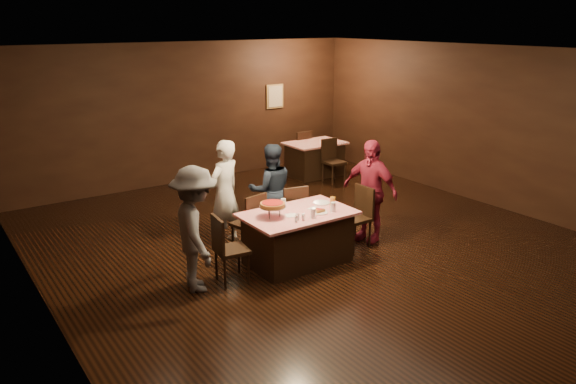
% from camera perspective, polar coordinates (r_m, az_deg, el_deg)
% --- Properties ---
extents(room, '(10.00, 10.04, 3.02)m').
position_cam_1_polar(room, '(8.09, 4.97, 7.81)').
color(room, black).
rests_on(room, ground).
extents(main_table, '(1.60, 1.00, 0.77)m').
position_cam_1_polar(main_table, '(8.24, 0.99, -4.64)').
color(main_table, red).
rests_on(main_table, ground).
extents(back_table, '(1.30, 0.90, 0.77)m').
position_cam_1_polar(back_table, '(12.85, 2.73, 3.38)').
color(back_table, '#A5150B').
rests_on(back_table, ground).
extents(chair_far_left, '(0.50, 0.50, 0.95)m').
position_cam_1_polar(chair_far_left, '(8.59, -4.10, -3.10)').
color(chair_far_left, black).
rests_on(chair_far_left, ground).
extents(chair_far_right, '(0.49, 0.49, 0.95)m').
position_cam_1_polar(chair_far_right, '(9.00, 0.30, -2.11)').
color(chair_far_right, black).
rests_on(chair_far_right, ground).
extents(chair_end_left, '(0.47, 0.47, 0.95)m').
position_cam_1_polar(chair_end_left, '(7.66, -5.75, -5.73)').
color(chair_end_left, black).
rests_on(chair_end_left, ground).
extents(chair_end_right, '(0.43, 0.43, 0.95)m').
position_cam_1_polar(chair_end_right, '(8.85, 6.81, -2.56)').
color(chair_end_right, black).
rests_on(chair_end_right, ground).
extents(chair_back_near, '(0.42, 0.42, 0.95)m').
position_cam_1_polar(chair_back_near, '(12.30, 4.71, 3.14)').
color(chair_back_near, black).
rests_on(chair_back_near, ground).
extents(chair_back_far, '(0.42, 0.42, 0.95)m').
position_cam_1_polar(chair_back_far, '(13.30, 1.17, 4.27)').
color(chair_back_far, black).
rests_on(chair_back_far, ground).
extents(diner_white_jacket, '(0.71, 0.59, 1.68)m').
position_cam_1_polar(diner_white_jacket, '(8.85, -6.46, -0.05)').
color(diner_white_jacket, silver).
rests_on(diner_white_jacket, ground).
extents(diner_navy_hoodie, '(0.90, 0.80, 1.54)m').
position_cam_1_polar(diner_navy_hoodie, '(9.19, -1.76, 0.22)').
color(diner_navy_hoodie, '#192232').
rests_on(diner_navy_hoodie, ground).
extents(diner_grey_knit, '(0.87, 1.20, 1.68)m').
position_cam_1_polar(diner_grey_knit, '(7.37, -9.38, -3.77)').
color(diner_grey_knit, '#515256').
rests_on(diner_grey_knit, ground).
extents(diner_red_shirt, '(0.65, 1.04, 1.66)m').
position_cam_1_polar(diner_red_shirt, '(9.03, 8.30, 0.14)').
color(diner_red_shirt, maroon).
rests_on(diner_red_shirt, ground).
extents(pizza_stand, '(0.38, 0.38, 0.22)m').
position_cam_1_polar(pizza_stand, '(7.87, -1.57, -1.31)').
color(pizza_stand, black).
rests_on(pizza_stand, main_table).
extents(plate_with_slice, '(0.25, 0.25, 0.06)m').
position_cam_1_polar(plate_with_slice, '(8.10, 3.19, -1.96)').
color(plate_with_slice, white).
rests_on(plate_with_slice, main_table).
extents(plate_empty, '(0.25, 0.25, 0.01)m').
position_cam_1_polar(plate_empty, '(8.53, 3.43, -1.09)').
color(plate_empty, white).
rests_on(plate_empty, main_table).
extents(glass_front_left, '(0.08, 0.08, 0.14)m').
position_cam_1_polar(glass_front_left, '(7.88, 2.57, -2.15)').
color(glass_front_left, silver).
rests_on(glass_front_left, main_table).
extents(glass_front_right, '(0.08, 0.08, 0.14)m').
position_cam_1_polar(glass_front_right, '(8.15, 4.61, -1.53)').
color(glass_front_right, silver).
rests_on(glass_front_right, main_table).
extents(glass_amber, '(0.08, 0.08, 0.14)m').
position_cam_1_polar(glass_amber, '(8.39, 4.55, -0.98)').
color(glass_amber, '#BF7F26').
rests_on(glass_amber, main_table).
extents(glass_back, '(0.08, 0.08, 0.14)m').
position_cam_1_polar(glass_back, '(8.29, -0.48, -1.15)').
color(glass_back, silver).
rests_on(glass_back, main_table).
extents(condiments, '(0.17, 0.10, 0.09)m').
position_cam_1_polar(condiments, '(7.77, 1.14, -2.59)').
color(condiments, silver).
rests_on(condiments, main_table).
extents(napkin_center, '(0.19, 0.19, 0.01)m').
position_cam_1_polar(napkin_center, '(8.27, 2.70, -1.70)').
color(napkin_center, white).
rests_on(napkin_center, main_table).
extents(napkin_left, '(0.21, 0.21, 0.01)m').
position_cam_1_polar(napkin_left, '(7.98, 0.34, -2.39)').
color(napkin_left, white).
rests_on(napkin_left, main_table).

